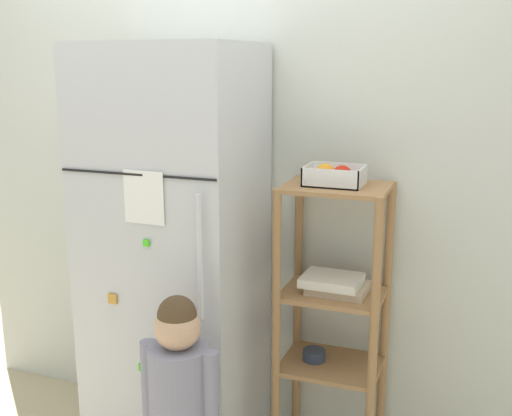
{
  "coord_description": "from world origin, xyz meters",
  "views": [
    {
      "loc": [
        1.08,
        -2.2,
        1.71
      ],
      "look_at": [
        0.25,
        0.02,
        1.14
      ],
      "focal_mm": 43.33,
      "sensor_mm": 36.0,
      "label": 1
    }
  ],
  "objects_px": {
    "refrigerator": "(176,259)",
    "pantry_shelf_unit": "(333,304)",
    "child_standing": "(180,393)",
    "fruit_bin": "(334,176)"
  },
  "relations": [
    {
      "from": "refrigerator",
      "to": "fruit_bin",
      "type": "relative_size",
      "value": 7.88
    },
    {
      "from": "refrigerator",
      "to": "fruit_bin",
      "type": "bearing_deg",
      "value": 9.74
    },
    {
      "from": "child_standing",
      "to": "fruit_bin",
      "type": "distance_m",
      "value": 0.99
    },
    {
      "from": "refrigerator",
      "to": "pantry_shelf_unit",
      "type": "height_order",
      "value": "refrigerator"
    },
    {
      "from": "child_standing",
      "to": "refrigerator",
      "type": "bearing_deg",
      "value": 117.88
    },
    {
      "from": "refrigerator",
      "to": "child_standing",
      "type": "relative_size",
      "value": 1.92
    },
    {
      "from": "refrigerator",
      "to": "pantry_shelf_unit",
      "type": "distance_m",
      "value": 0.68
    },
    {
      "from": "child_standing",
      "to": "fruit_bin",
      "type": "relative_size",
      "value": 4.11
    },
    {
      "from": "refrigerator",
      "to": "pantry_shelf_unit",
      "type": "relative_size",
      "value": 1.44
    },
    {
      "from": "child_standing",
      "to": "pantry_shelf_unit",
      "type": "height_order",
      "value": "pantry_shelf_unit"
    }
  ]
}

